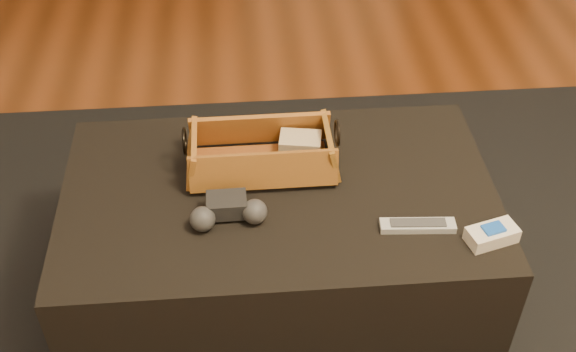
{
  "coord_description": "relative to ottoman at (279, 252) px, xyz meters",
  "views": [
    {
      "loc": [
        -0.13,
        -1.24,
        1.55
      ],
      "look_at": [
        -0.04,
        -0.04,
        0.49
      ],
      "focal_mm": 45.0,
      "sensor_mm": 36.0,
      "label": 1
    }
  ],
  "objects": [
    {
      "name": "tv_remote",
      "position": [
        -0.05,
        0.07,
        0.23
      ],
      "size": [
        0.19,
        0.06,
        0.02
      ],
      "primitive_type": "cube",
      "rotation": [
        0.0,
        0.0,
        0.11
      ],
      "color": "black",
      "rests_on": "wicker_basket"
    },
    {
      "name": "cream_gadget",
      "position": [
        0.44,
        -0.19,
        0.23
      ],
      "size": [
        0.12,
        0.08,
        0.04
      ],
      "color": "silver",
      "rests_on": "ottoman"
    },
    {
      "name": "ottoman",
      "position": [
        0.0,
        0.0,
        0.0
      ],
      "size": [
        1.0,
        0.6,
        0.42
      ],
      "primitive_type": "cube",
      "color": "black",
      "rests_on": "area_rug"
    },
    {
      "name": "cloth_bundle",
      "position": [
        0.06,
        0.11,
        0.25
      ],
      "size": [
        0.11,
        0.08,
        0.05
      ],
      "primitive_type": "cube",
      "rotation": [
        0.0,
        0.0,
        -0.17
      ],
      "color": "#CAAF8C",
      "rests_on": "wicker_basket"
    },
    {
      "name": "silver_remote",
      "position": [
        0.29,
        -0.15,
        0.22
      ],
      "size": [
        0.17,
        0.05,
        0.02
      ],
      "color": "silver",
      "rests_on": "ottoman"
    },
    {
      "name": "area_rug",
      "position": [
        0.0,
        -0.05,
        -0.22
      ],
      "size": [
        2.6,
        2.0,
        0.01
      ],
      "primitive_type": "cube",
      "color": "black",
      "rests_on": "floor"
    },
    {
      "name": "wicker_basket",
      "position": [
        -0.03,
        0.08,
        0.25
      ],
      "size": [
        0.36,
        0.19,
        0.12
      ],
      "color": "#9F5823",
      "rests_on": "ottoman"
    },
    {
      "name": "game_controller",
      "position": [
        -0.12,
        -0.09,
        0.24
      ],
      "size": [
        0.18,
        0.1,
        0.06
      ],
      "color": "black",
      "rests_on": "ottoman"
    },
    {
      "name": "floor",
      "position": [
        0.06,
        0.02,
        -0.23
      ],
      "size": [
        5.0,
        5.5,
        0.01
      ],
      "primitive_type": "cube",
      "color": "brown",
      "rests_on": "ground"
    }
  ]
}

